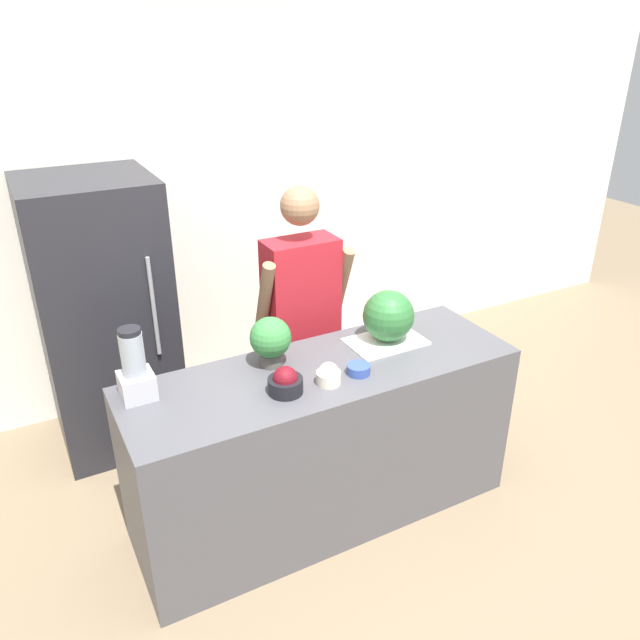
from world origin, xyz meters
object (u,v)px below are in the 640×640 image
object	(u,v)px
bowl_cream	(329,375)
potted_plant	(270,339)
bowl_small_blue	(358,369)
blender	(135,370)
watermelon	(388,316)
refrigerator	(105,317)
bowl_cherries	(285,382)
person	(302,323)

from	to	relation	value
bowl_cream	potted_plant	world-z (taller)	potted_plant
bowl_small_blue	blender	world-z (taller)	blender
blender	potted_plant	xyz separation A→B (m)	(0.65, -0.02, -0.00)
watermelon	potted_plant	world-z (taller)	watermelon
refrigerator	bowl_small_blue	bearing A→B (deg)	-55.59
potted_plant	refrigerator	bearing A→B (deg)	118.86
refrigerator	watermelon	xyz separation A→B (m)	(1.25, -1.15, 0.21)
watermelon	bowl_cherries	bearing A→B (deg)	-163.75
refrigerator	bowl_cream	xyz separation A→B (m)	(0.77, -1.38, 0.11)
watermelon	bowl_cream	distance (m)	0.54
refrigerator	bowl_cream	bearing A→B (deg)	-60.93
bowl_cherries	potted_plant	distance (m)	0.28
refrigerator	blender	world-z (taller)	refrigerator
watermelon	bowl_cherries	world-z (taller)	watermelon
bowl_cream	bowl_cherries	bearing A→B (deg)	173.16
watermelon	bowl_small_blue	bearing A→B (deg)	-145.17
bowl_small_blue	person	bearing A→B (deg)	85.75
person	potted_plant	size ratio (longest dim) A/B	6.50
person	bowl_small_blue	xyz separation A→B (m)	(-0.05, -0.72, 0.07)
refrigerator	bowl_cherries	world-z (taller)	refrigerator
refrigerator	person	world-z (taller)	refrigerator
bowl_cherries	blender	size ratio (longest dim) A/B	0.47
refrigerator	bowl_cherries	xyz separation A→B (m)	(0.56, -1.35, 0.11)
bowl_cherries	bowl_small_blue	bearing A→B (deg)	-2.17
person	watermelon	world-z (taller)	person
watermelon	bowl_small_blue	xyz separation A→B (m)	(-0.31, -0.22, -0.13)
bowl_cream	potted_plant	size ratio (longest dim) A/B	0.46
bowl_small_blue	blender	distance (m)	1.03
refrigerator	potted_plant	xyz separation A→B (m)	(0.60, -1.09, 0.20)
refrigerator	bowl_cherries	distance (m)	1.47
watermelon	blender	bearing A→B (deg)	176.65
bowl_cream	blender	bearing A→B (deg)	159.62
bowl_cherries	watermelon	bearing A→B (deg)	16.25
refrigerator	bowl_cream	distance (m)	1.58
potted_plant	bowl_small_blue	bearing A→B (deg)	-39.48
bowl_cherries	bowl_cream	world-z (taller)	bowl_cherries
watermelon	bowl_cream	xyz separation A→B (m)	(-0.48, -0.23, -0.10)
blender	bowl_cherries	bearing A→B (deg)	-24.68
bowl_small_blue	watermelon	bearing A→B (deg)	34.83
refrigerator	bowl_small_blue	xyz separation A→B (m)	(0.94, -1.37, 0.08)
bowl_cream	potted_plant	xyz separation A→B (m)	(-0.16, 0.29, 0.10)
blender	potted_plant	bearing A→B (deg)	-1.40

